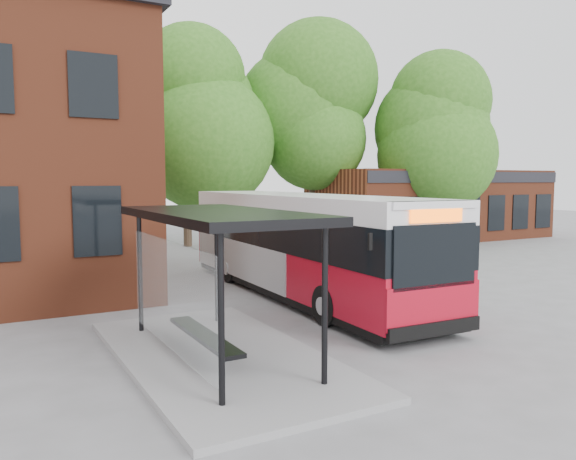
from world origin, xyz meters
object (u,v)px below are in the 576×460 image
bicycle_2 (398,245)px  bicycle_5 (415,240)px  bicycle_3 (392,241)px  bicycle_1 (371,244)px  bicycle_0 (369,244)px  bus_shelter (218,285)px  city_bus (300,245)px  bicycle_4 (403,240)px  bicycle_7 (443,239)px

bicycle_2 → bicycle_5: (1.81, 0.89, 0.06)m
bicycle_3 → bicycle_1: bearing=87.8°
bicycle_0 → bicycle_5: 2.64m
bus_shelter → bicycle_2: 16.38m
bus_shelter → bicycle_3: size_ratio=4.06×
bus_shelter → bicycle_5: bus_shelter is taller
bicycle_1 → bicycle_2: size_ratio=0.85×
city_bus → bicycle_5: city_bus is taller
bus_shelter → bicycle_4: 18.33m
bicycle_7 → bicycle_0: bearing=61.9°
bicycle_1 → bicycle_4: bearing=-91.8°
bicycle_3 → bicycle_0: bearing=85.1°
bicycle_5 → bicycle_4: bearing=26.8°
city_bus → bicycle_7: bearing=29.0°
bicycle_2 → bicycle_4: (1.45, 1.32, 0.02)m
city_bus → bicycle_4: 12.17m
bicycle_0 → bicycle_3: size_ratio=1.00×
bicycle_2 → bicycle_0: bearing=47.6°
city_bus → bicycle_3: 11.24m
bicycle_3 → bicycle_4: 0.99m
bicycle_0 → bicycle_5: (2.63, -0.14, 0.06)m
bicycle_1 → bicycle_4: (2.21, 0.35, 0.04)m
bicycle_0 → bicycle_7: bearing=-114.6°
bicycle_0 → bicycle_1: (0.07, -0.06, -0.01)m
bicycle_0 → bicycle_4: bearing=-95.3°
bicycle_4 → bicycle_7: size_ratio=0.99×
bus_shelter → bicycle_4: bearing=38.6°
bicycle_0 → bicycle_4: bicycle_4 is taller
city_bus → bicycle_4: (9.92, 6.97, -1.03)m
bicycle_4 → bicycle_2: bearing=134.3°
bicycle_4 → bicycle_5: bicycle_5 is taller
bicycle_3 → bicycle_5: 1.31m
bus_shelter → city_bus: 6.25m
bicycle_5 → bicycle_3: bearing=70.5°
bicycle_1 → bicycle_5: bearing=-102.7°
bus_shelter → bicycle_3: bearing=39.9°
bicycle_0 → bicycle_3: (1.33, 0.02, 0.06)m
bicycle_1 → bicycle_0: bearing=37.7°
bus_shelter → bicycle_2: size_ratio=4.03×
bicycle_4 → bicycle_0: bearing=99.3°
bicycle_2 → bicycle_3: size_ratio=1.01×
city_bus → bicycle_1: bearing=42.6°
bicycle_3 → bicycle_7: bicycle_7 is taller
bicycle_4 → bicycle_7: bearing=-123.2°
bicycle_0 → bicycle_5: bearing=-105.8°
city_bus → bicycle_0: 10.20m
city_bus → bicycle_2: city_bus is taller
bicycle_0 → bicycle_2: size_ratio=1.00×
bicycle_0 → bicycle_1: 0.09m
bus_shelter → bicycle_7: size_ratio=3.80×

